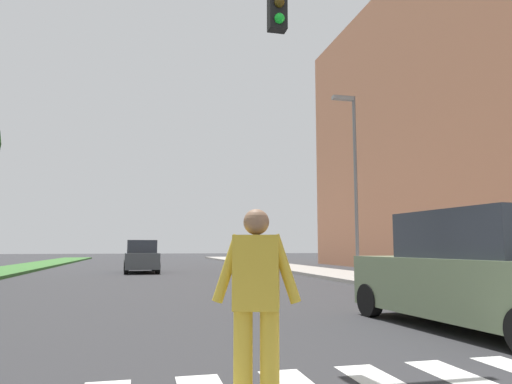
{
  "coord_description": "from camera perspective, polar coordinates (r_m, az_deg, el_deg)",
  "views": [
    {
      "loc": [
        -0.59,
        2.38,
        1.37
      ],
      "look_at": [
        2.58,
        15.57,
        2.96
      ],
      "focal_mm": 32.81,
      "sensor_mm": 36.0,
      "label": 1
    }
  ],
  "objects": [
    {
      "name": "sedan_midblock",
      "position": [
        26.07,
        -13.81,
        -7.77
      ],
      "size": [
        1.93,
        4.07,
        1.72
      ],
      "color": "#474C51",
      "rests_on": "ground_plane"
    },
    {
      "name": "pedestrian_performer",
      "position": [
        3.99,
        0.03,
        -13.0
      ],
      "size": [
        0.74,
        0.35,
        1.69
      ],
      "color": "gold",
      "rests_on": "ground_plane"
    },
    {
      "name": "sidewalk_right",
      "position": [
        27.18,
        5.81,
        -9.39
      ],
      "size": [
        3.0,
        64.0,
        0.15
      ],
      "primitive_type": "cube",
      "color": "#9E9991",
      "rests_on": "ground_plane"
    },
    {
      "name": "ground_plane",
      "position": [
        27.66,
        -12.46,
        -9.38
      ],
      "size": [
        140.0,
        140.0,
        0.0
      ],
      "primitive_type": "plane",
      "color": "#2D2D30"
    },
    {
      "name": "suv_crossing",
      "position": [
        8.72,
        25.24,
        -8.96
      ],
      "size": [
        2.28,
        4.73,
        1.97
      ],
      "color": "gray",
      "rests_on": "ground_plane"
    },
    {
      "name": "street_lamp_right",
      "position": [
        19.72,
        11.77,
        2.86
      ],
      "size": [
        1.02,
        0.24,
        7.5
      ],
      "color": "slate",
      "rests_on": "sidewalk_right"
    }
  ]
}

